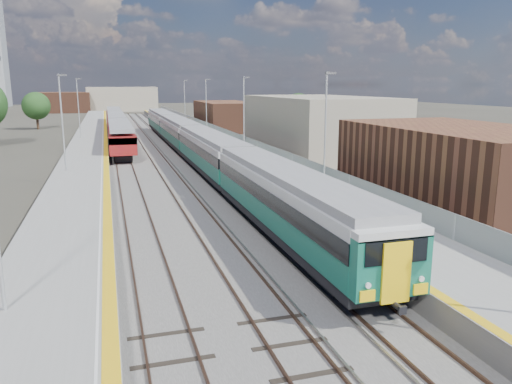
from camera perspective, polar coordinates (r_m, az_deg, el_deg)
name	(u,v)px	position (r m, az deg, el deg)	size (l,w,h in m)	color
ground	(171,153)	(58.55, -9.72, 4.44)	(320.00, 320.00, 0.00)	#47443A
ballast_bed	(149,151)	(60.80, -12.12, 4.65)	(10.50, 155.00, 0.06)	#565451
tracks	(153,148)	(62.49, -11.70, 4.94)	(8.96, 160.00, 0.17)	#4C3323
platform_right	(211,144)	(61.76, -5.13, 5.46)	(4.70, 155.00, 8.52)	slate
platform_left	(89,149)	(60.59, -18.58, 4.73)	(4.30, 155.00, 8.52)	slate
buildings	(60,73)	(146.69, -21.52, 12.52)	(72.00, 185.50, 40.00)	brown
green_train	(193,140)	(52.10, -7.27, 5.93)	(2.74, 76.47, 3.02)	black
red_train	(117,124)	(76.64, -15.64, 7.45)	(2.67, 54.22, 3.37)	black
tree_c	(36,106)	(96.25, -23.83, 8.99)	(4.78, 4.78, 6.48)	#382619
tree_d	(298,110)	(74.65, 4.86, 9.35)	(4.79, 4.79, 6.48)	#382619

